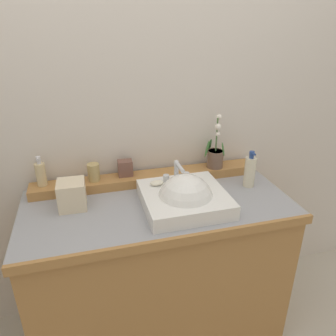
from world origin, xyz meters
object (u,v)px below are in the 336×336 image
object	(u,v)px
sink_basin	(185,200)
tissue_box	(72,195)
tumbler_cup	(94,172)
lotion_bottle	(250,171)
potted_plant	(215,155)
soap_dispenser	(41,174)
trinket_box	(125,168)
soap_bar	(157,183)

from	to	relation	value
sink_basin	tissue_box	size ratio (longest dim) A/B	2.93
sink_basin	tumbler_cup	distance (m)	0.52
sink_basin	lotion_bottle	xyz separation A→B (m)	(0.41, 0.12, 0.05)
potted_plant	soap_dispenser	world-z (taller)	potted_plant
potted_plant	soap_dispenser	bearing A→B (deg)	178.58
tissue_box	tumbler_cup	bearing A→B (deg)	54.90
soap_dispenser	lotion_bottle	bearing A→B (deg)	-10.70
lotion_bottle	tissue_box	bearing A→B (deg)	178.58
sink_basin	tumbler_cup	bearing A→B (deg)	143.59
soap_dispenser	lotion_bottle	world-z (taller)	soap_dispenser
potted_plant	tissue_box	bearing A→B (deg)	-168.95
trinket_box	soap_bar	bearing A→B (deg)	-54.63
soap_dispenser	trinket_box	distance (m)	0.44
potted_plant	trinket_box	distance (m)	0.52
sink_basin	potted_plant	distance (m)	0.42
soap_bar	potted_plant	bearing A→B (deg)	24.35
sink_basin	soap_bar	world-z (taller)	sink_basin
trinket_box	sink_basin	bearing A→B (deg)	-50.56
tumbler_cup	lotion_bottle	bearing A→B (deg)	-12.94
potted_plant	trinket_box	xyz separation A→B (m)	(-0.52, 0.03, -0.03)
potted_plant	tumbler_cup	xyz separation A→B (m)	(-0.69, 0.01, -0.03)
sink_basin	trinket_box	bearing A→B (deg)	126.70
tumbler_cup	tissue_box	distance (m)	0.20
trinket_box	lotion_bottle	size ratio (longest dim) A/B	0.42
trinket_box	tissue_box	bearing A→B (deg)	-144.63
tissue_box	lotion_bottle	bearing A→B (deg)	-1.42
lotion_bottle	tumbler_cup	bearing A→B (deg)	167.06
sink_basin	tissue_box	distance (m)	0.55
tissue_box	potted_plant	bearing A→B (deg)	11.05
soap_dispenser	tumbler_cup	bearing A→B (deg)	-3.56
soap_bar	potted_plant	world-z (taller)	potted_plant
sink_basin	tumbler_cup	world-z (taller)	sink_basin
sink_basin	trinket_box	distance (m)	0.41
tumbler_cup	tissue_box	size ratio (longest dim) A/B	0.69
soap_bar	tissue_box	size ratio (longest dim) A/B	0.51
soap_bar	tumbler_cup	distance (m)	0.35
tissue_box	trinket_box	bearing A→B (deg)	32.64
soap_bar	lotion_bottle	world-z (taller)	lotion_bottle
soap_dispenser	sink_basin	bearing A→B (deg)	-25.35
tumbler_cup	tissue_box	bearing A→B (deg)	-125.10
tissue_box	soap_bar	bearing A→B (deg)	-2.58
trinket_box	lotion_bottle	distance (m)	0.68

